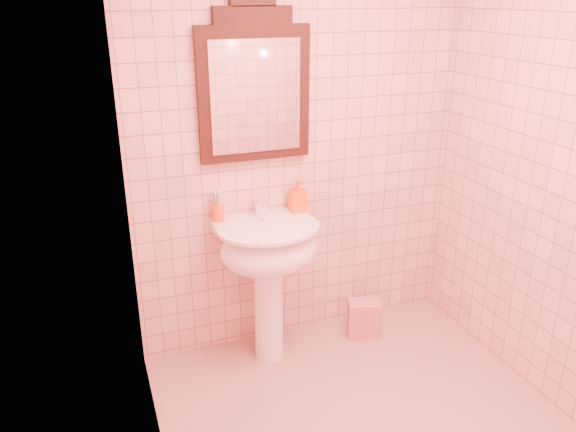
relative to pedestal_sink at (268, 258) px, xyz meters
name	(u,v)px	position (x,y,z in m)	size (l,w,h in m)	color
back_wall	(300,143)	(0.28, 0.23, 0.59)	(2.00, 0.02, 2.50)	beige
pedestal_sink	(268,258)	(0.00, 0.00, 0.00)	(0.58, 0.58, 0.86)	white
faucet	(260,208)	(0.00, 0.14, 0.26)	(0.04, 0.16, 0.11)	white
mirror	(254,87)	(0.00, 0.20, 0.93)	(0.62, 0.06, 0.87)	black
toothbrush_cup	(218,213)	(-0.24, 0.17, 0.25)	(0.07, 0.07, 0.17)	#EF4F14
soap_dispenser	(297,196)	(0.23, 0.15, 0.30)	(0.09, 0.09, 0.19)	#E45913
towel	(363,318)	(0.64, 0.00, -0.54)	(0.20, 0.13, 0.24)	#C57476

